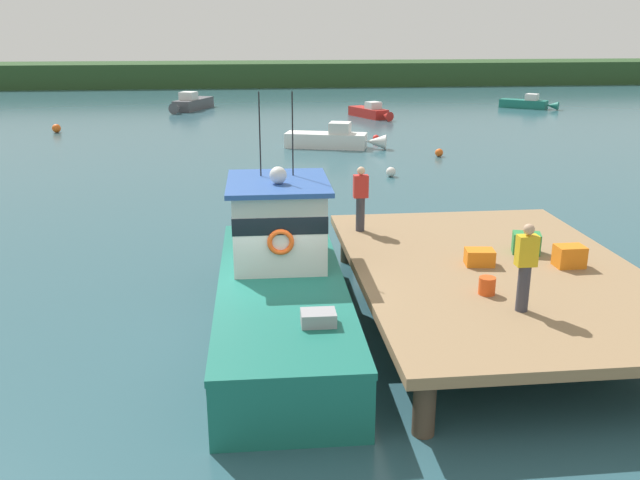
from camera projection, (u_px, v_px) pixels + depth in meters
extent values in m
plane|color=#2D5660|center=(272.00, 329.00, 14.30)|extent=(200.00, 200.00, 0.00)
cylinder|color=#4C3D2D|center=(424.00, 405.00, 10.49)|extent=(0.36, 0.36, 1.00)
cylinder|color=#4C3D2D|center=(347.00, 244.00, 18.26)|extent=(0.36, 0.36, 1.00)
cylinder|color=#4C3D2D|center=(533.00, 238.00, 18.80)|extent=(0.36, 0.36, 1.00)
cube|color=#937551|center=(496.00, 272.00, 14.46)|extent=(6.00, 9.00, 0.20)
cube|color=#196B5B|center=(282.00, 310.00, 13.87)|extent=(2.62, 8.04, 1.10)
cone|color=#196B5B|center=(275.00, 239.00, 18.52)|extent=(1.13, 1.82, 1.10)
cube|color=black|center=(282.00, 290.00, 13.74)|extent=(2.64, 7.88, 0.12)
cube|color=#196B5B|center=(281.00, 283.00, 13.69)|extent=(2.66, 8.04, 0.12)
cube|color=silver|center=(279.00, 226.00, 14.57)|extent=(1.93, 2.23, 1.80)
cube|color=black|center=(278.00, 212.00, 14.48)|extent=(1.95, 2.25, 0.36)
cube|color=#2D56A8|center=(278.00, 183.00, 14.29)|extent=(2.18, 2.53, 0.10)
sphere|color=white|center=(278.00, 175.00, 13.93)|extent=(0.36, 0.36, 0.36)
cylinder|color=black|center=(260.00, 135.00, 14.44)|extent=(0.03, 0.03, 1.80)
cylinder|color=black|center=(293.00, 134.00, 14.50)|extent=(0.03, 0.03, 1.80)
cube|color=#939399|center=(318.00, 321.00, 11.61)|extent=(0.61, 0.45, 0.36)
torus|color=orange|center=(264.00, 345.00, 10.99)|extent=(0.57, 0.57, 0.12)
torus|color=#EA5119|center=(281.00, 242.00, 13.49)|extent=(0.54, 0.11, 0.54)
cube|color=#2D8442|center=(526.00, 243.00, 15.29)|extent=(0.70, 0.59, 0.47)
cube|color=orange|center=(569.00, 256.00, 14.42)|extent=(0.61, 0.45, 0.46)
cube|color=orange|center=(480.00, 257.00, 14.53)|extent=(0.65, 0.51, 0.35)
cylinder|color=#E04C19|center=(487.00, 286.00, 12.95)|extent=(0.32, 0.32, 0.34)
cylinder|color=#383842|center=(360.00, 214.00, 16.90)|extent=(0.22, 0.22, 0.86)
cube|color=red|center=(361.00, 186.00, 16.68)|extent=(0.36, 0.22, 0.56)
sphere|color=beige|center=(361.00, 171.00, 16.56)|extent=(0.20, 0.20, 0.20)
cylinder|color=#383842|center=(523.00, 288.00, 12.12)|extent=(0.22, 0.22, 0.86)
cube|color=gold|center=(527.00, 251.00, 11.91)|extent=(0.36, 0.22, 0.56)
sphere|color=tan|center=(529.00, 229.00, 11.79)|extent=(0.20, 0.20, 0.20)
cube|color=white|center=(326.00, 140.00, 35.51)|extent=(4.41, 2.47, 0.76)
cone|color=white|center=(376.00, 142.00, 35.07)|extent=(1.22, 1.03, 0.76)
cube|color=silver|center=(340.00, 128.00, 35.18)|extent=(1.31, 1.32, 0.57)
cube|color=#4C4C51|center=(194.00, 104.00, 51.82)|extent=(2.92, 4.55, 0.79)
cone|color=#4C4C51|center=(177.00, 108.00, 49.33)|extent=(1.14, 1.31, 0.79)
cube|color=silver|center=(189.00, 96.00, 50.91)|extent=(1.44, 1.43, 0.59)
cube|color=red|center=(368.00, 113.00, 47.39)|extent=(2.42, 3.65, 0.64)
cone|color=red|center=(386.00, 116.00, 45.58)|extent=(0.93, 1.05, 0.64)
cube|color=silver|center=(373.00, 105.00, 46.72)|extent=(1.16, 1.16, 0.48)
cube|color=#196B5B|center=(523.00, 104.00, 52.57)|extent=(3.48, 3.03, 0.64)
cone|color=#196B5B|center=(552.00, 106.00, 51.48)|extent=(1.09, 1.04, 0.64)
cube|color=silver|center=(532.00, 97.00, 52.10)|extent=(1.24, 1.25, 0.48)
sphere|color=#EA5B19|center=(439.00, 153.00, 33.10)|extent=(0.39, 0.39, 0.39)
sphere|color=red|center=(376.00, 138.00, 37.49)|extent=(0.36, 0.36, 0.36)
sphere|color=silver|center=(391.00, 172.00, 28.69)|extent=(0.41, 0.41, 0.41)
sphere|color=#EA5B19|center=(56.00, 128.00, 40.54)|extent=(0.51, 0.51, 0.51)
cube|color=#284723|center=(249.00, 74.00, 72.70)|extent=(120.00, 8.00, 2.40)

